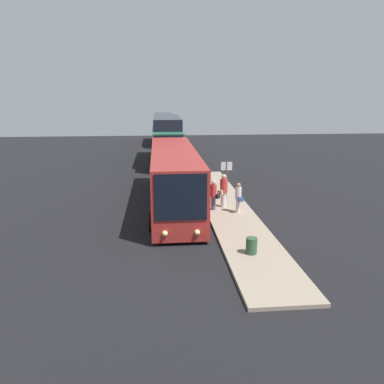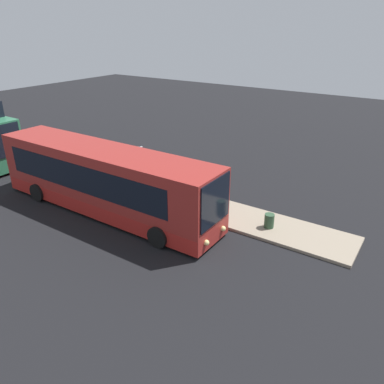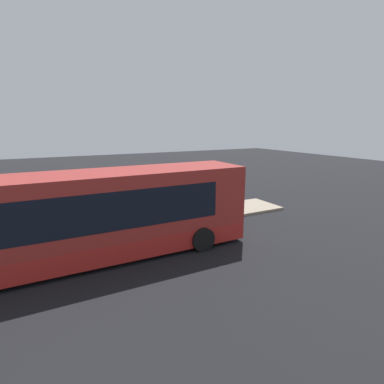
% 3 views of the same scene
% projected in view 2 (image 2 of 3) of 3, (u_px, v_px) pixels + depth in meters
% --- Properties ---
extents(ground, '(80.00, 80.00, 0.00)m').
position_uv_depth(ground, '(128.00, 217.00, 18.15)').
color(ground, black).
extents(platform, '(20.00, 2.51, 0.14)m').
position_uv_depth(platform, '(164.00, 195.00, 20.28)').
color(platform, gray).
rests_on(platform, ground).
extents(bus_lead, '(12.55, 2.75, 3.22)m').
position_uv_depth(bus_lead, '(104.00, 181.00, 18.16)').
color(bus_lead, maroon).
rests_on(bus_lead, ground).
extents(passenger_boarding, '(0.65, 0.66, 1.86)m').
position_uv_depth(passenger_boarding, '(158.00, 177.00, 19.76)').
color(passenger_boarding, silver).
rests_on(passenger_boarding, platform).
extents(passenger_waiting, '(0.54, 0.59, 1.63)m').
position_uv_depth(passenger_waiting, '(158.00, 185.00, 19.12)').
color(passenger_waiting, '#4C476B').
rests_on(passenger_waiting, platform).
extents(passenger_with_bags, '(0.57, 0.43, 1.59)m').
position_uv_depth(passenger_with_bags, '(181.00, 180.00, 19.75)').
color(passenger_with_bags, silver).
rests_on(passenger_with_bags, platform).
extents(suitcase, '(0.38, 0.22, 0.89)m').
position_uv_depth(suitcase, '(147.00, 193.00, 19.52)').
color(suitcase, beige).
rests_on(suitcase, platform).
extents(sign_post, '(0.10, 0.66, 2.27)m').
position_uv_depth(sign_post, '(139.00, 161.00, 20.79)').
color(sign_post, '#4C4C51').
rests_on(sign_post, platform).
extents(trash_bin, '(0.44, 0.44, 0.65)m').
position_uv_depth(trash_bin, '(269.00, 221.00, 16.82)').
color(trash_bin, '#2D4C33').
rests_on(trash_bin, platform).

